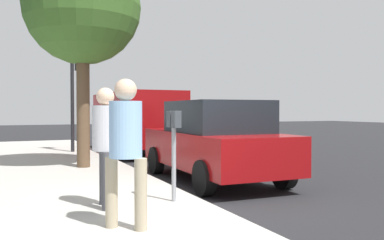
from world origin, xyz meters
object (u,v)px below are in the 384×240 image
pedestrian_at_meter (105,137)px  pedestrian_bystander (126,140)px  traffic_signal (75,81)px  parked_sedan_near (214,141)px  street_tree (83,7)px  parked_van_far (135,119)px  parking_meter (174,136)px

pedestrian_at_meter → pedestrian_bystander: pedestrian_bystander is taller
pedestrian_bystander → traffic_signal: bearing=37.8°
parked_sedan_near → street_tree: street_tree is taller
parked_van_far → traffic_signal: traffic_signal is taller
parked_van_far → street_tree: 5.42m
pedestrian_at_meter → parked_sedan_near: bearing=42.7°
parking_meter → pedestrian_bystander: (-1.15, 1.07, 0.05)m
street_tree → pedestrian_bystander: bearing=175.8°
pedestrian_at_meter → traffic_signal: (8.46, -0.79, 1.40)m
parking_meter → pedestrian_bystander: size_ratio=0.79×
pedestrian_bystander → parked_sedan_near: pedestrian_bystander is taller
street_tree → traffic_signal: 4.30m
traffic_signal → parked_van_far: bearing=-93.0°
pedestrian_bystander → parking_meter: bearing=-0.4°
parking_meter → pedestrian_bystander: bearing=137.1°
pedestrian_at_meter → traffic_signal: bearing=91.0°
pedestrian_at_meter → street_tree: 5.35m
parked_van_far → traffic_signal: (0.11, 2.08, 1.32)m
pedestrian_at_meter → street_tree: bearing=91.1°
pedestrian_bystander → street_tree: (5.64, -0.41, 2.89)m
pedestrian_bystander → street_tree: street_tree is taller
parking_meter → pedestrian_at_meter: bearing=87.9°
traffic_signal → street_tree: bearing=174.5°
parked_van_far → street_tree: street_tree is taller
pedestrian_bystander → parked_sedan_near: (3.30, -2.88, -0.32)m
pedestrian_at_meter → pedestrian_bystander: bearing=-84.3°
pedestrian_bystander → parked_van_far: (9.54, -2.88, 0.04)m
pedestrian_at_meter → pedestrian_bystander: size_ratio=0.97×
street_tree → traffic_signal: street_tree is taller
parked_van_far → pedestrian_bystander: bearing=163.2°
street_tree → traffic_signal: (4.00, -0.39, -1.53)m
pedestrian_at_meter → parked_van_far: size_ratio=0.33×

